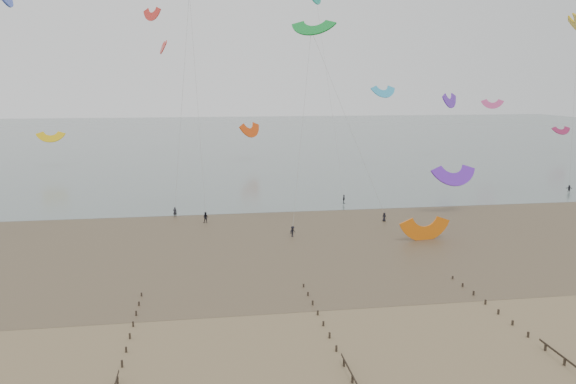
# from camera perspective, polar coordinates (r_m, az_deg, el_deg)

# --- Properties ---
(ground) EXTENTS (500.00, 500.00, 0.00)m
(ground) POSITION_cam_1_polar(r_m,az_deg,el_deg) (53.36, -0.37, -14.37)
(ground) COLOR brown
(ground) RESTS_ON ground
(sea_and_shore) EXTENTS (500.00, 665.00, 0.03)m
(sea_and_shore) POSITION_cam_1_polar(r_m,az_deg,el_deg) (85.28, -6.50, -4.64)
(sea_and_shore) COLOR #475654
(sea_and_shore) RESTS_ON ground
(kitesurfer_lead) EXTENTS (0.65, 0.42, 1.77)m
(kitesurfer_lead) POSITION_cam_1_polar(r_m,az_deg,el_deg) (99.47, -11.42, -2.01)
(kitesurfer_lead) COLOR black
(kitesurfer_lead) RESTS_ON ground
(kitesurfers) EXTENTS (143.04, 27.18, 1.85)m
(kitesurfers) POSITION_cam_1_polar(r_m,az_deg,el_deg) (103.12, 11.02, -1.56)
(kitesurfers) COLOR black
(kitesurfers) RESTS_ON ground
(grounded_kite) EXTENTS (7.38, 6.10, 3.71)m
(grounded_kite) POSITION_cam_1_polar(r_m,az_deg,el_deg) (86.09, 13.70, -4.74)
(grounded_kite) COLOR #DA610D
(grounded_kite) RESTS_ON ground
(kites_airborne) EXTENTS (230.98, 118.30, 40.85)m
(kites_airborne) POSITION_cam_1_polar(r_m,az_deg,el_deg) (141.68, -14.57, 9.96)
(kites_airborne) COLOR #E34109
(kites_airborne) RESTS_ON ground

